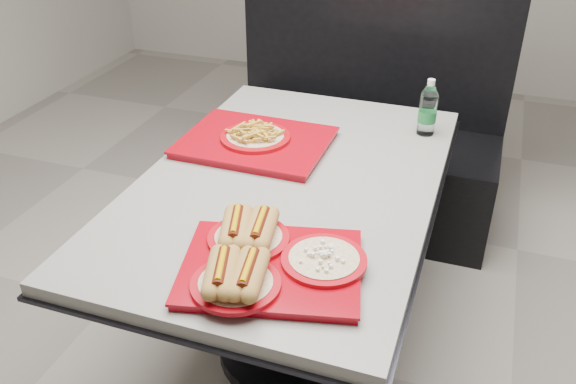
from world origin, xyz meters
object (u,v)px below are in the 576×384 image
(diner_table, at_px, (289,223))
(tray_far, at_px, (255,139))
(booth_bench, at_px, (362,136))
(tray_near, at_px, (264,260))
(water_bottle, at_px, (428,111))

(diner_table, xyz_separation_m, tray_far, (-0.18, 0.18, 0.19))
(booth_bench, xyz_separation_m, tray_near, (0.09, -1.55, 0.38))
(diner_table, height_order, water_bottle, water_bottle)
(booth_bench, xyz_separation_m, water_bottle, (0.35, -0.62, 0.44))
(booth_bench, distance_m, tray_far, 1.01)
(tray_near, distance_m, tray_far, 0.69)
(tray_near, height_order, tray_far, tray_far)
(booth_bench, relative_size, tray_near, 2.67)
(booth_bench, distance_m, tray_near, 1.60)
(tray_near, height_order, water_bottle, water_bottle)
(tray_near, xyz_separation_m, water_bottle, (0.26, 0.93, 0.05))
(tray_near, bearing_deg, booth_bench, 93.44)
(water_bottle, bearing_deg, diner_table, -126.66)
(booth_bench, height_order, tray_near, booth_bench)
(water_bottle, bearing_deg, booth_bench, 119.82)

